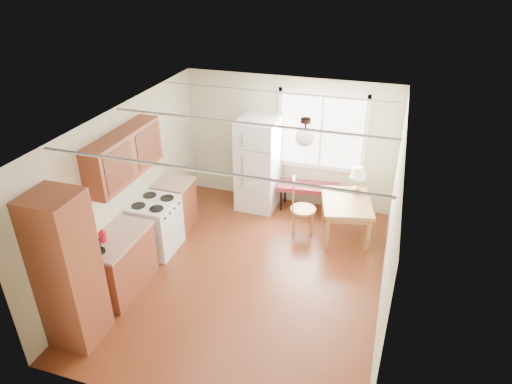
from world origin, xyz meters
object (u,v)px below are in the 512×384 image
at_px(refrigerator, 258,164).
at_px(bench, 309,188).
at_px(chair, 298,203).
at_px(dining_table, 346,206).

height_order(refrigerator, bench, refrigerator).
relative_size(refrigerator, chair, 1.75).
xyz_separation_m(refrigerator, dining_table, (1.76, -0.54, -0.31)).
bearing_deg(refrigerator, bench, 8.02).
distance_m(refrigerator, chair, 1.22).
distance_m(bench, chair, 0.81).
bearing_deg(refrigerator, chair, -34.64).
bearing_deg(dining_table, chair, 178.34).
bearing_deg(bench, dining_table, -45.28).
height_order(refrigerator, dining_table, refrigerator).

